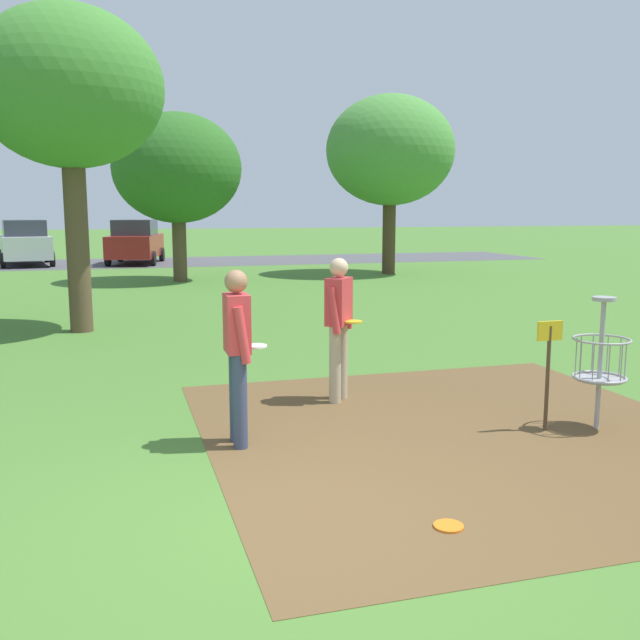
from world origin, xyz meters
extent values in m
plane|color=#47752D|center=(0.00, 0.00, 0.00)|extent=(160.00, 160.00, 0.00)
cube|color=brown|center=(2.17, 1.50, 0.00)|extent=(5.18, 5.45, 0.01)
cylinder|color=#9E9EA3|center=(3.60, 1.27, 0.68)|extent=(0.05, 0.05, 1.35)
cylinder|color=#9E9EA3|center=(3.60, 1.27, 1.37)|extent=(0.24, 0.24, 0.04)
torus|color=#9E9EA3|center=(3.60, 1.27, 0.95)|extent=(0.58, 0.58, 0.02)
torus|color=#9E9EA3|center=(3.60, 1.27, 0.55)|extent=(0.55, 0.55, 0.03)
cylinder|color=#9E9EA3|center=(3.60, 1.27, 0.53)|extent=(0.48, 0.48, 0.02)
cylinder|color=gray|center=(3.84, 1.27, 0.75)|extent=(0.01, 0.01, 0.40)
cylinder|color=gray|center=(3.79, 1.41, 0.75)|extent=(0.01, 0.01, 0.40)
cylinder|color=gray|center=(3.67, 1.49, 0.75)|extent=(0.01, 0.01, 0.40)
cylinder|color=gray|center=(3.52, 1.49, 0.75)|extent=(0.01, 0.01, 0.40)
cylinder|color=gray|center=(3.41, 1.41, 0.75)|extent=(0.01, 0.01, 0.40)
cylinder|color=gray|center=(3.36, 1.27, 0.75)|extent=(0.01, 0.01, 0.40)
cylinder|color=gray|center=(3.41, 1.13, 0.75)|extent=(0.01, 0.01, 0.40)
cylinder|color=gray|center=(3.52, 1.04, 0.75)|extent=(0.01, 0.01, 0.40)
cylinder|color=gray|center=(3.67, 1.04, 0.75)|extent=(0.01, 0.01, 0.40)
cylinder|color=gray|center=(3.79, 1.13, 0.75)|extent=(0.01, 0.01, 0.40)
cylinder|color=#4C3823|center=(3.05, 1.37, 0.55)|extent=(0.04, 0.04, 1.10)
cube|color=gold|center=(3.05, 1.37, 1.05)|extent=(0.28, 0.03, 0.20)
cylinder|color=tan|center=(1.41, 3.16, 0.46)|extent=(0.14, 0.14, 0.92)
cylinder|color=tan|center=(1.27, 2.99, 0.46)|extent=(0.14, 0.14, 0.92)
cube|color=#D1383D|center=(1.34, 3.07, 1.20)|extent=(0.40, 0.42, 0.56)
sphere|color=beige|center=(1.34, 3.07, 1.60)|extent=(0.22, 0.22, 0.22)
cylinder|color=#D1383D|center=(1.47, 3.21, 1.12)|extent=(0.18, 0.17, 0.55)
cylinder|color=#D1383D|center=(1.23, 2.91, 1.12)|extent=(0.18, 0.17, 0.55)
cylinder|color=gold|center=(1.48, 2.96, 0.97)|extent=(0.22, 0.22, 0.02)
cylinder|color=#384260|center=(-0.08, 1.92, 0.46)|extent=(0.14, 0.14, 0.92)
cylinder|color=#384260|center=(-0.09, 1.70, 0.46)|extent=(0.14, 0.14, 0.92)
cube|color=#D1383D|center=(-0.08, 1.81, 1.20)|extent=(0.23, 0.36, 0.56)
sphere|color=#9E7051|center=(-0.08, 1.81, 1.60)|extent=(0.22, 0.22, 0.22)
cylinder|color=#D1383D|center=(-0.06, 2.00, 1.12)|extent=(0.17, 0.09, 0.55)
cylinder|color=#D1383D|center=(-0.07, 1.62, 1.12)|extent=(0.17, 0.09, 0.55)
cylinder|color=white|center=(0.10, 1.81, 0.97)|extent=(0.22, 0.22, 0.02)
cylinder|color=orange|center=(1.06, -0.42, 0.01)|extent=(0.22, 0.22, 0.02)
cylinder|color=brown|center=(-1.82, 9.05, 1.58)|extent=(0.41, 0.41, 3.17)
ellipsoid|color=#428433|center=(-1.82, 9.05, 4.42)|extent=(3.35, 3.35, 2.85)
cylinder|color=brown|center=(0.82, 18.02, 1.02)|extent=(0.44, 0.44, 2.04)
ellipsoid|color=#2D6623|center=(0.82, 18.02, 3.54)|extent=(4.00, 4.00, 3.40)
cylinder|color=#4C3823|center=(8.17, 18.64, 1.31)|extent=(0.46, 0.46, 2.62)
ellipsoid|color=#4C8E3D|center=(8.17, 18.64, 4.29)|extent=(4.46, 4.46, 3.79)
cube|color=#4C4C51|center=(0.00, 26.55, 0.00)|extent=(36.00, 6.00, 0.01)
cube|color=#B2B7BC|center=(-4.66, 26.48, 0.75)|extent=(2.46, 4.44, 0.90)
cube|color=#2D333D|center=(-4.66, 26.48, 1.52)|extent=(1.92, 2.41, 0.64)
cylinder|color=black|center=(-5.76, 27.61, 0.30)|extent=(0.28, 0.62, 0.60)
cylinder|color=black|center=(-3.99, 27.91, 0.30)|extent=(0.28, 0.62, 0.60)
cylinder|color=black|center=(-5.34, 25.05, 0.30)|extent=(0.28, 0.62, 0.60)
cylinder|color=black|center=(-3.56, 25.34, 0.30)|extent=(0.28, 0.62, 0.60)
cube|color=maroon|center=(-0.30, 26.03, 0.75)|extent=(2.59, 4.47, 0.90)
cube|color=#2D333D|center=(-0.30, 26.03, 1.52)|extent=(1.98, 2.45, 0.64)
cylinder|color=black|center=(-0.92, 27.49, 0.30)|extent=(0.29, 0.62, 0.60)
cylinder|color=black|center=(0.84, 27.14, 0.30)|extent=(0.29, 0.62, 0.60)
cylinder|color=black|center=(-1.43, 24.93, 0.30)|extent=(0.29, 0.62, 0.60)
cylinder|color=black|center=(0.33, 24.58, 0.30)|extent=(0.29, 0.62, 0.60)
camera|label=1|loc=(-1.18, -4.77, 2.27)|focal=39.69mm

